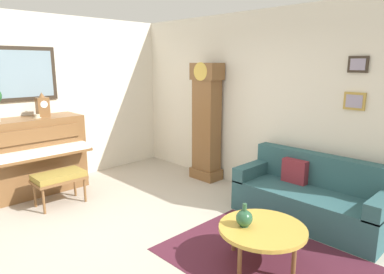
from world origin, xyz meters
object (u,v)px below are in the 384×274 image
piano_bench (59,178)px  mantel_clock (43,106)px  couch (311,197)px  teacup (37,117)px  green_jug (244,218)px  grandfather_clock (206,125)px  coffee_table (262,230)px  piano (35,155)px

piano_bench → mantel_clock: size_ratio=1.84×
couch → teacup: size_ratio=16.38×
piano_bench → couch: (2.78, 2.12, -0.09)m
couch → piano_bench: bearing=-142.7°
piano_bench → green_jug: size_ratio=2.92×
grandfather_clock → green_jug: bearing=-38.5°
mantel_clock → green_jug: bearing=9.0°
teacup → coffee_table: bearing=12.5°
grandfather_clock → couch: size_ratio=1.07×
coffee_table → teacup: teacup is taller
grandfather_clock → coffee_table: 2.77m
piano → couch: size_ratio=0.76×
couch → teacup: teacup is taller
piano_bench → mantel_clock: (-0.73, 0.14, 0.96)m
piano_bench → coffee_table: piano_bench is taller
teacup → green_jug: teacup is taller
piano → green_jug: piano is taller
piano → coffee_table: (3.65, 0.85, -0.23)m
green_jug → piano: bearing=-168.1°
piano → couch: bearing=31.6°
teacup → mantel_clock: bearing=118.4°
grandfather_clock → teacup: size_ratio=17.50×
piano_bench → grandfather_clock: 2.51m
piano → mantel_clock: (0.00, 0.18, 0.76)m
couch → green_jug: bearing=-90.3°
couch → teacup: 4.13m
green_jug → grandfather_clock: bearing=141.5°
grandfather_clock → teacup: 2.71m
piano_bench → green_jug: green_jug is taller
mantel_clock → grandfather_clock: bearing=57.3°
couch → grandfather_clock: bearing=173.5°
coffee_table → green_jug: size_ratio=3.67×
piano → piano_bench: (0.74, 0.04, -0.20)m
mantel_clock → green_jug: size_ratio=1.58×
grandfather_clock → teacup: (-1.35, -2.33, 0.25)m
coffee_table → mantel_clock: bearing=-169.6°
piano_bench → teacup: teacup is taller
piano → teacup: bearing=41.9°
piano → grandfather_clock: grandfather_clock is taller
piano → teacup: size_ratio=12.41×
grandfather_clock → coffee_table: grandfather_clock is taller
couch → green_jug: size_ratio=7.92×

